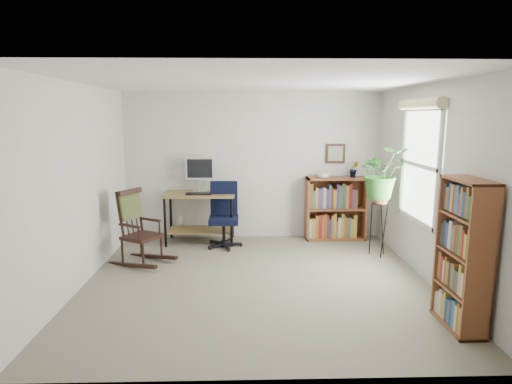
{
  "coord_description": "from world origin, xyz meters",
  "views": [
    {
      "loc": [
        -0.15,
        -5.0,
        2.02
      ],
      "look_at": [
        0.0,
        0.4,
        1.05
      ],
      "focal_mm": 30.0,
      "sensor_mm": 36.0,
      "label": 1
    }
  ],
  "objects_px": {
    "rocking_chair": "(141,227)",
    "tall_bookshelf": "(464,255)",
    "office_chair": "(224,215)",
    "low_bookshelf": "(336,208)",
    "desk": "(200,218)"
  },
  "relations": [
    {
      "from": "rocking_chair",
      "to": "tall_bookshelf",
      "type": "relative_size",
      "value": 0.72
    },
    {
      "from": "office_chair",
      "to": "low_bookshelf",
      "type": "height_order",
      "value": "low_bookshelf"
    },
    {
      "from": "rocking_chair",
      "to": "low_bookshelf",
      "type": "height_order",
      "value": "rocking_chair"
    },
    {
      "from": "low_bookshelf",
      "to": "tall_bookshelf",
      "type": "distance_m",
      "value": 3.07
    },
    {
      "from": "desk",
      "to": "low_bookshelf",
      "type": "height_order",
      "value": "low_bookshelf"
    },
    {
      "from": "desk",
      "to": "tall_bookshelf",
      "type": "relative_size",
      "value": 0.77
    },
    {
      "from": "rocking_chair",
      "to": "tall_bookshelf",
      "type": "distance_m",
      "value": 3.97
    },
    {
      "from": "desk",
      "to": "tall_bookshelf",
      "type": "distance_m",
      "value": 4.03
    },
    {
      "from": "desk",
      "to": "office_chair",
      "type": "bearing_deg",
      "value": -34.55
    },
    {
      "from": "low_bookshelf",
      "to": "tall_bookshelf",
      "type": "height_order",
      "value": "tall_bookshelf"
    },
    {
      "from": "office_chair",
      "to": "low_bookshelf",
      "type": "bearing_deg",
      "value": 11.89
    },
    {
      "from": "office_chair",
      "to": "rocking_chair",
      "type": "relative_size",
      "value": 0.98
    },
    {
      "from": "desk",
      "to": "tall_bookshelf",
      "type": "height_order",
      "value": "tall_bookshelf"
    },
    {
      "from": "low_bookshelf",
      "to": "desk",
      "type": "bearing_deg",
      "value": -176.9
    },
    {
      "from": "rocking_chair",
      "to": "low_bookshelf",
      "type": "xyz_separation_m",
      "value": [
        2.91,
        1.12,
        -0.01
      ]
    }
  ]
}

